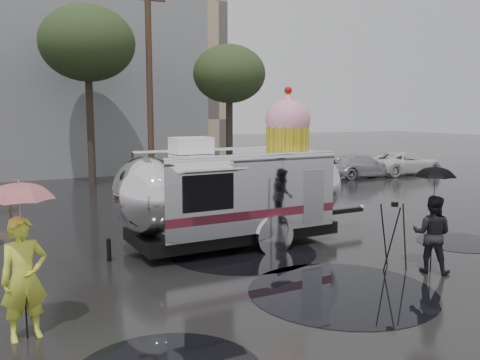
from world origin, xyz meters
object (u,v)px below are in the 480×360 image
person_left (24,279)px  tripod (394,229)px  airstream_trailer (236,188)px  person_right (432,234)px

person_left → tripod: bearing=-8.7°
airstream_trailer → person_left: (-5.20, -3.61, -0.51)m
airstream_trailer → tripod: airstream_trailer is taller
airstream_trailer → tripod: 4.04m
tripod → airstream_trailer: bearing=142.3°
tripod → person_left: bearing=-158.0°
airstream_trailer → person_left: 6.35m
person_left → person_right: bearing=-12.7°
person_right → tripod: (-0.56, 0.53, 0.04)m
airstream_trailer → person_right: (2.69, -3.91, -0.62)m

